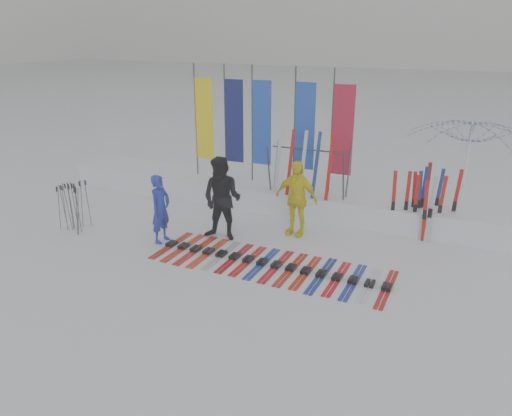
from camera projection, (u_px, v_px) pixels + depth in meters
The scene contains 11 objects.
ground at pixel (213, 278), 9.90m from camera, with size 120.00×120.00×0.00m, color white.
snow_bank at pixel (295, 198), 13.74m from camera, with size 14.00×1.60×0.60m, color white.
person_blue at pixel (161, 209), 11.39m from camera, with size 0.58×0.38×1.60m, color #1B2BA2.
person_black at pixel (222, 199), 11.49m from camera, with size 0.96×0.75×1.97m, color black.
person_yellow at pixel (296, 198), 11.76m from camera, with size 1.07×0.44×1.82m, color yellow.
tent_canopy at pixel (466, 173), 12.11m from camera, with size 3.01×3.07×2.76m, color white.
ski_row at pixel (269, 264), 10.45m from camera, with size 5.05×1.70×0.07m.
pole_cluster at pixel (73, 207), 12.12m from camera, with size 0.72×0.65×1.23m.
feather_flags at pixel (266, 124), 13.54m from camera, with size 4.64×0.15×3.20m.
ski_rack at pixel (308, 165), 12.84m from camera, with size 2.04×0.80×1.23m.
upright_skis at pixel (424, 203), 11.85m from camera, with size 1.42×1.03×1.67m.
Camera 1 is at (4.49, -7.68, 4.65)m, focal length 35.00 mm.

